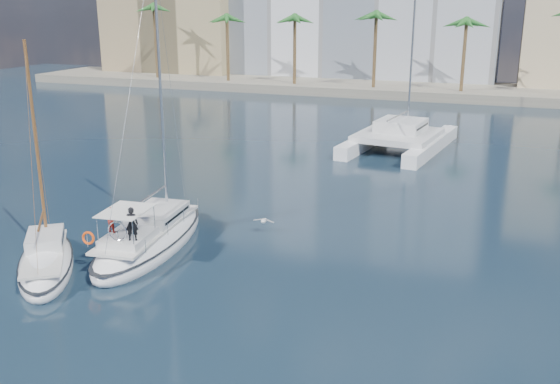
% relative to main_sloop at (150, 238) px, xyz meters
% --- Properties ---
extents(ground, '(160.00, 160.00, 0.00)m').
position_rel_main_sloop_xyz_m(ground, '(5.40, 0.85, -0.50)').
color(ground, black).
rests_on(ground, ground).
extents(quay, '(120.00, 14.00, 1.20)m').
position_rel_main_sloop_xyz_m(quay, '(5.40, 61.85, 0.10)').
color(quay, gray).
rests_on(quay, ground).
extents(building_tan_left, '(22.00, 14.00, 22.00)m').
position_rel_main_sloop_xyz_m(building_tan_left, '(-36.60, 69.85, 10.50)').
color(building_tan_left, tan).
rests_on(building_tan_left, ground).
extents(palm_left, '(3.60, 3.60, 12.30)m').
position_rel_main_sloop_xyz_m(palm_left, '(-28.60, 57.85, 9.78)').
color(palm_left, brown).
rests_on(palm_left, ground).
extents(palm_centre, '(3.60, 3.60, 12.30)m').
position_rel_main_sloop_xyz_m(palm_centre, '(5.40, 57.85, 9.78)').
color(palm_centre, brown).
rests_on(palm_centre, ground).
extents(main_sloop, '(4.40, 10.79, 15.60)m').
position_rel_main_sloop_xyz_m(main_sloop, '(0.00, 0.00, 0.00)').
color(main_sloop, white).
rests_on(main_sloop, ground).
extents(small_sloop, '(6.50, 7.69, 11.11)m').
position_rel_main_sloop_xyz_m(small_sloop, '(-3.08, -4.13, -0.09)').
color(small_sloop, white).
rests_on(small_sloop, ground).
extents(catamaran, '(8.46, 14.27, 19.50)m').
position_rel_main_sloop_xyz_m(catamaran, '(8.04, 27.15, 0.68)').
color(catamaran, white).
rests_on(catamaran, ground).
extents(seagull, '(1.19, 0.51, 0.22)m').
position_rel_main_sloop_xyz_m(seagull, '(4.72, 3.89, 0.25)').
color(seagull, silver).
rests_on(seagull, ground).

